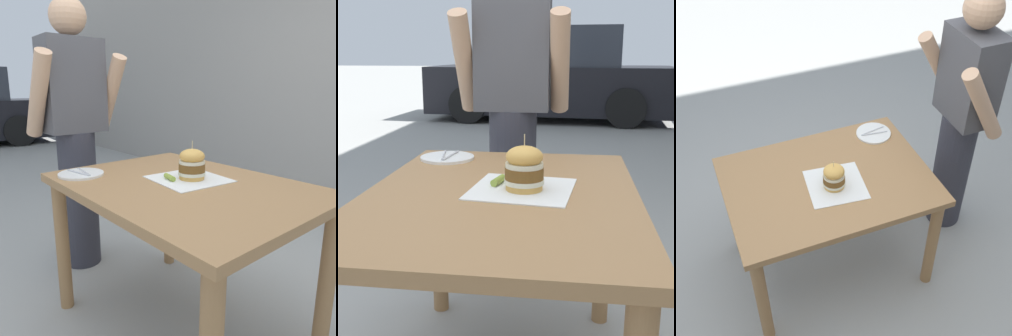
% 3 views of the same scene
% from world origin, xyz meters
% --- Properties ---
extents(ground_plane, '(80.00, 80.00, 0.00)m').
position_xyz_m(ground_plane, '(0.00, 0.00, 0.00)').
color(ground_plane, '#9E9E99').
extents(patio_table, '(0.86, 1.17, 0.75)m').
position_xyz_m(patio_table, '(0.00, 0.00, 0.63)').
color(patio_table, '#9E7247').
rests_on(patio_table, ground).
extents(serving_paper, '(0.35, 0.35, 0.00)m').
position_xyz_m(serving_paper, '(0.06, 0.02, 0.75)').
color(serving_paper, white).
rests_on(serving_paper, patio_table).
extents(sandwich, '(0.13, 0.13, 0.18)m').
position_xyz_m(sandwich, '(0.07, 0.01, 0.83)').
color(sandwich, gold).
rests_on(sandwich, serving_paper).
extents(pickle_spear, '(0.04, 0.08, 0.02)m').
position_xyz_m(pickle_spear, '(-0.02, 0.06, 0.77)').
color(pickle_spear, '#8EA83D').
rests_on(pickle_spear, serving_paper).
extents(side_plate_with_forks, '(0.22, 0.22, 0.02)m').
position_xyz_m(side_plate_with_forks, '(-0.29, 0.42, 0.76)').
color(side_plate_with_forks, white).
rests_on(side_plate_with_forks, patio_table).
extents(diner_across_table, '(0.55, 0.35, 1.69)m').
position_xyz_m(diner_across_table, '(-0.08, 0.92, 0.88)').
color(diner_across_table, '#33333D').
rests_on(diner_across_table, ground).
extents(parked_car_near_curb, '(4.33, 2.12, 1.60)m').
position_xyz_m(parked_car_near_curb, '(4.92, 6.71, 0.72)').
color(parked_car_near_curb, navy).
rests_on(parked_car_near_curb, ground).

